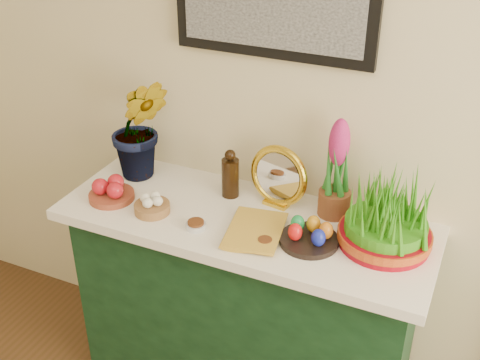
% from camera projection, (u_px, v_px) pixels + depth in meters
% --- Properties ---
extents(sideboard, '(1.30, 0.45, 0.85)m').
position_uv_depth(sideboard, '(245.00, 311.00, 2.46)').
color(sideboard, '#163D20').
rests_on(sideboard, ground).
extents(tablecloth, '(1.40, 0.55, 0.04)m').
position_uv_depth(tablecloth, '(246.00, 221.00, 2.24)').
color(tablecloth, white).
rests_on(tablecloth, sideboard).
extents(hyacinth_green, '(0.36, 0.35, 0.57)m').
position_uv_depth(hyacinth_green, '(139.00, 112.00, 2.36)').
color(hyacinth_green, '#267926').
rests_on(hyacinth_green, tablecloth).
extents(apple_bowl, '(0.20, 0.20, 0.09)m').
position_uv_depth(apple_bowl, '(111.00, 190.00, 2.31)').
color(apple_bowl, brown).
rests_on(apple_bowl, tablecloth).
extents(garlic_basket, '(0.15, 0.15, 0.07)m').
position_uv_depth(garlic_basket, '(152.00, 205.00, 2.23)').
color(garlic_basket, olive).
rests_on(garlic_basket, tablecloth).
extents(vinegar_cruet, '(0.07, 0.07, 0.20)m').
position_uv_depth(vinegar_cruet, '(230.00, 176.00, 2.31)').
color(vinegar_cruet, black).
rests_on(vinegar_cruet, tablecloth).
extents(mirror, '(0.25, 0.09, 0.24)m').
position_uv_depth(mirror, '(278.00, 177.00, 2.25)').
color(mirror, gold).
rests_on(mirror, tablecloth).
extents(book, '(0.21, 0.28, 0.03)m').
position_uv_depth(book, '(229.00, 226.00, 2.14)').
color(book, gold).
rests_on(book, tablecloth).
extents(spice_dish_left, '(0.07, 0.07, 0.03)m').
position_uv_depth(spice_dish_left, '(196.00, 225.00, 2.15)').
color(spice_dish_left, silver).
rests_on(spice_dish_left, tablecloth).
extents(spice_dish_right, '(0.06, 0.06, 0.03)m').
position_uv_depth(spice_dish_right, '(265.00, 243.00, 2.06)').
color(spice_dish_right, silver).
rests_on(spice_dish_right, tablecloth).
extents(egg_plate, '(0.22, 0.22, 0.08)m').
position_uv_depth(egg_plate, '(309.00, 235.00, 2.07)').
color(egg_plate, black).
rests_on(egg_plate, tablecloth).
extents(hyacinth_pink, '(0.12, 0.12, 0.39)m').
position_uv_depth(hyacinth_pink, '(337.00, 173.00, 2.15)').
color(hyacinth_pink, brown).
rests_on(hyacinth_pink, tablecloth).
extents(wheatgrass_sabzeh, '(0.32, 0.32, 0.26)m').
position_uv_depth(wheatgrass_sabzeh, '(387.00, 216.00, 2.01)').
color(wheatgrass_sabzeh, maroon).
rests_on(wheatgrass_sabzeh, tablecloth).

